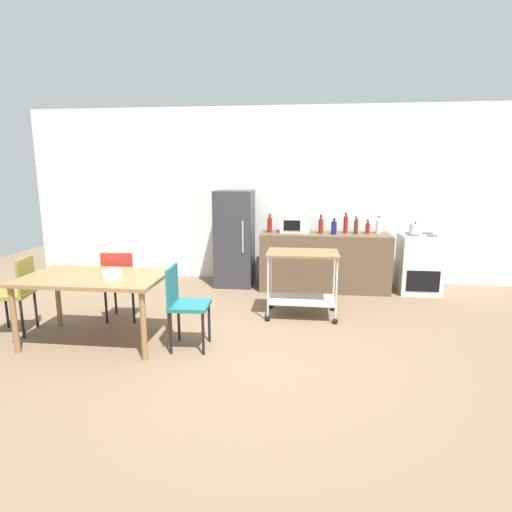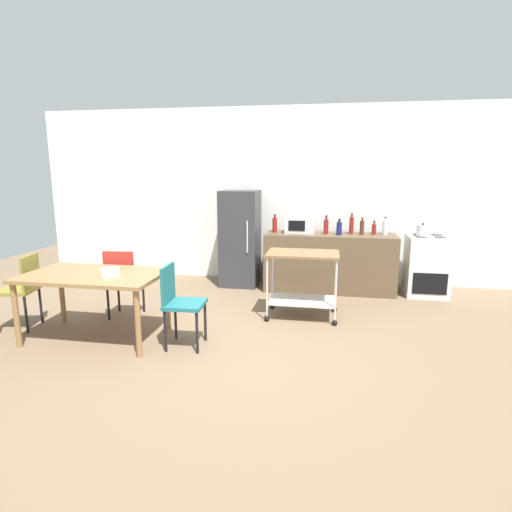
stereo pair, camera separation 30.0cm
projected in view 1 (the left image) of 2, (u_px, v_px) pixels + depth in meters
ground_plane at (244, 355)px, 4.31m from camera, size 12.00×12.00×0.00m
back_wall at (271, 195)px, 7.13m from camera, size 8.40×0.12×2.90m
kitchen_counter at (324, 261)px, 6.64m from camera, size 2.00×0.64×0.90m
dining_table at (94, 283)px, 4.54m from camera, size 1.50×0.90×0.75m
chair_red at (121, 281)px, 5.23m from camera, size 0.44×0.44×0.89m
chair_olive at (17, 290)px, 4.82m from camera, size 0.47×0.47×0.89m
chair_teal at (183, 301)px, 4.41m from camera, size 0.42×0.42×0.89m
stove_oven at (419, 263)px, 6.49m from camera, size 0.60×0.61×0.92m
refrigerator at (235, 238)px, 6.85m from camera, size 0.60×0.63×1.55m
kitchen_cart at (302, 273)px, 5.38m from camera, size 0.91×0.57×0.85m
bottle_vinegar at (270, 225)px, 6.64m from camera, size 0.08×0.08×0.29m
microwave at (295, 224)px, 6.64m from camera, size 0.46×0.35×0.26m
bottle_wine at (321, 226)px, 6.53m from camera, size 0.07×0.07×0.29m
bottle_sparkling_water at (334, 228)px, 6.45m from camera, size 0.08×0.08×0.24m
bottle_sesame_oil at (346, 224)px, 6.56m from camera, size 0.07×0.07×0.32m
bottle_soy_sauce at (356, 227)px, 6.50m from camera, size 0.06×0.06×0.26m
bottle_hot_sauce at (368, 228)px, 6.53m from camera, size 0.07×0.07×0.21m
bottle_olive_oil at (378, 226)px, 6.53m from camera, size 0.08×0.08×0.27m
fruit_bowl at (112, 274)px, 4.42m from camera, size 0.21×0.21×0.08m
kettle at (415, 229)px, 6.30m from camera, size 0.24×0.17×0.19m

